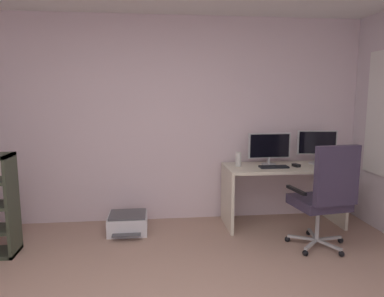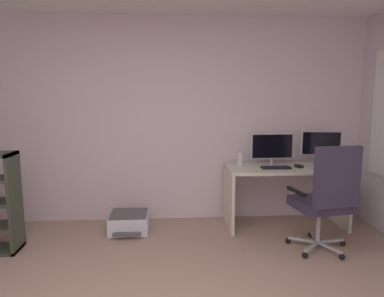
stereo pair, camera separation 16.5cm
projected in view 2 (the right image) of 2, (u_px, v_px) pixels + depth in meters
name	position (u px, v px, depth m)	size (l,w,h in m)	color
wall_back	(156.00, 120.00, 4.45)	(5.29, 0.10, 2.55)	silver
desk	(285.00, 183.00, 4.26)	(1.41, 0.63, 0.74)	beige
monitor_main	(272.00, 147.00, 4.28)	(0.53, 0.18, 0.39)	#B2B5B7
monitor_secondary	(321.00, 145.00, 4.32)	(0.48, 0.18, 0.42)	#B2B5B7
keyboard	(276.00, 168.00, 4.13)	(0.34, 0.13, 0.02)	black
computer_mouse	(299.00, 166.00, 4.18)	(0.06, 0.10, 0.03)	black
desktop_speaker	(240.00, 160.00, 4.23)	(0.07, 0.07, 0.17)	silver
office_chair	(326.00, 196.00, 3.49)	(0.64, 0.66, 1.12)	#B7BABC
printer	(129.00, 222.00, 4.14)	(0.45, 0.48, 0.23)	silver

